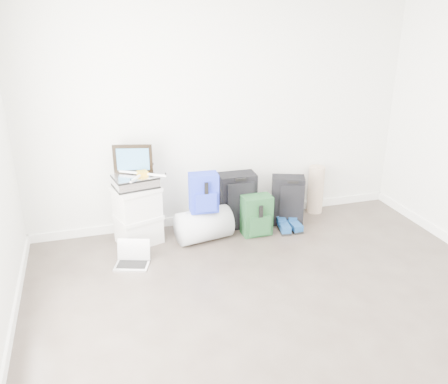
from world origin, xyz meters
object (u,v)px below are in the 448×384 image
object	(u,v)px
laptop	(133,258)
duffel_bag	(204,225)
large_suitcase	(237,200)
carry_on	(288,200)
briefcase	(135,181)
boxes_stack	(138,215)

from	to	relation	value
laptop	duffel_bag	bearing A→B (deg)	39.28
large_suitcase	laptop	size ratio (longest dim) A/B	1.66
duffel_bag	carry_on	distance (m)	1.09
large_suitcase	carry_on	size ratio (longest dim) A/B	1.11
briefcase	laptop	world-z (taller)	briefcase
briefcase	duffel_bag	bearing A→B (deg)	-22.74
boxes_stack	carry_on	size ratio (longest dim) A/B	1.11
duffel_bag	laptop	distance (m)	0.89
briefcase	large_suitcase	xyz separation A→B (m)	(1.17, 0.08, -0.39)
briefcase	duffel_bag	xyz separation A→B (m)	(0.70, -0.16, -0.54)
briefcase	carry_on	bearing A→B (deg)	-10.91
briefcase	large_suitcase	distance (m)	1.24
duffel_bag	large_suitcase	distance (m)	0.54
duffel_bag	carry_on	world-z (taller)	carry_on
duffel_bag	laptop	xyz separation A→B (m)	(-0.83, -0.30, -0.13)
boxes_stack	duffel_bag	distance (m)	0.74
boxes_stack	large_suitcase	xyz separation A→B (m)	(1.17, 0.08, -0.00)
boxes_stack	duffel_bag	world-z (taller)	boxes_stack
boxes_stack	carry_on	distance (m)	1.78
duffel_bag	large_suitcase	xyz separation A→B (m)	(0.47, 0.23, 0.15)
carry_on	laptop	xyz separation A→B (m)	(-1.90, -0.44, -0.24)
boxes_stack	duffel_bag	size ratio (longest dim) A/B	1.11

